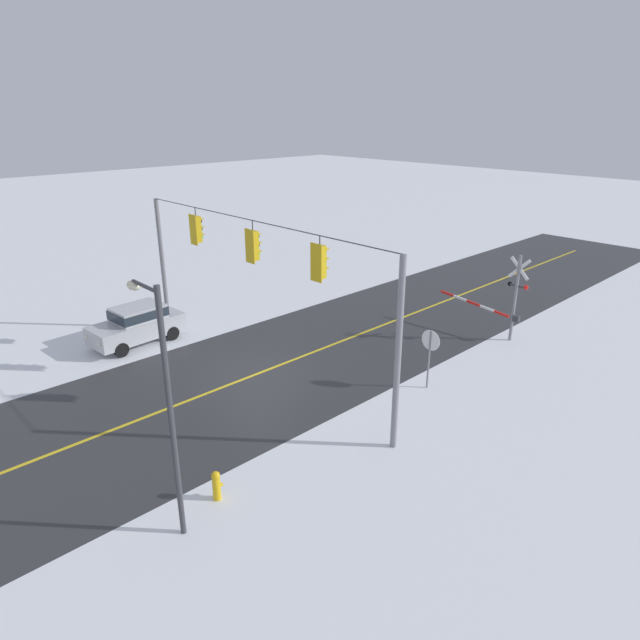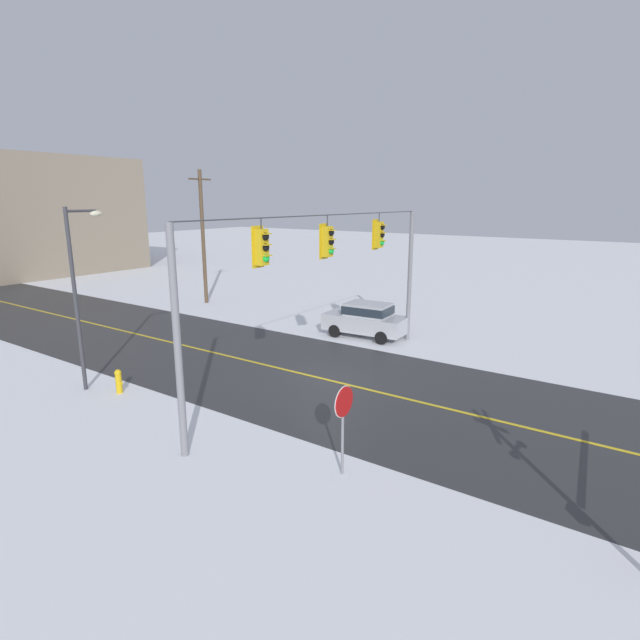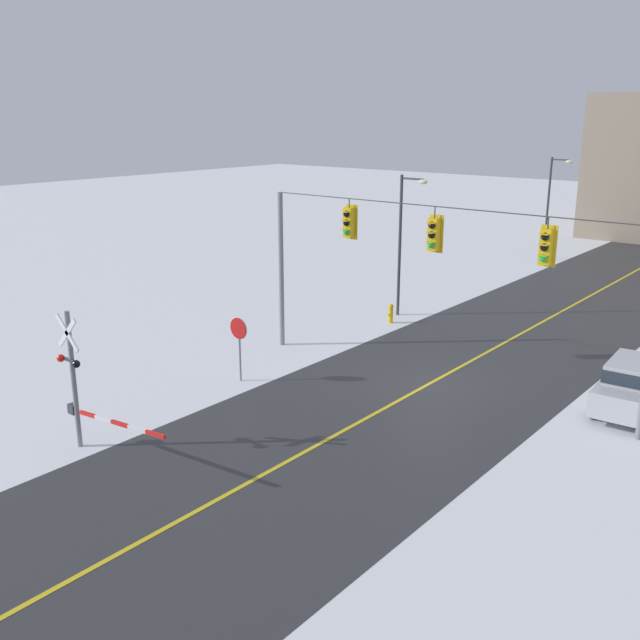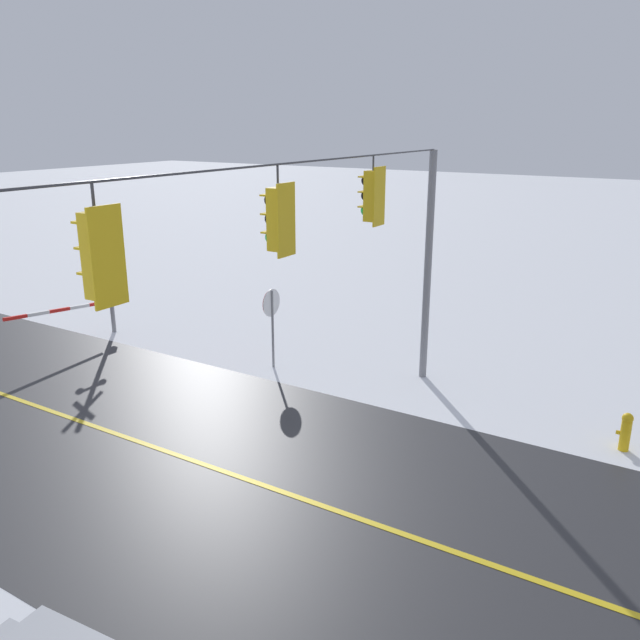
{
  "view_description": "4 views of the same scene",
  "coord_description": "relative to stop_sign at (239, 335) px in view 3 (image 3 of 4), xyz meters",
  "views": [
    {
      "loc": [
        -16.2,
        11.94,
        9.96
      ],
      "look_at": [
        -2.65,
        -0.96,
        2.81
      ],
      "focal_mm": 31.09,
      "sensor_mm": 36.0,
      "label": 1
    },
    {
      "loc": [
        -15.04,
        -10.0,
        6.73
      ],
      "look_at": [
        -1.69,
        -0.77,
        2.82
      ],
      "focal_mm": 28.1,
      "sensor_mm": 36.0,
      "label": 2
    },
    {
      "loc": [
        11.82,
        -20.63,
        9.15
      ],
      "look_at": [
        -3.22,
        -2.18,
        2.23
      ],
      "focal_mm": 40.08,
      "sensor_mm": 36.0,
      "label": 3
    },
    {
      "loc": [
        9.03,
        6.47,
        6.9
      ],
      "look_at": [
        -3.81,
        -1.44,
        2.26
      ],
      "focal_mm": 36.45,
      "sensor_mm": 36.0,
      "label": 4
    }
  ],
  "objects": [
    {
      "name": "road_asphalt",
      "position": [
        5.38,
        10.02,
        -1.71
      ],
      "size": [
        9.0,
        80.0,
        0.01
      ],
      "primitive_type": "cube",
      "color": "#303033",
      "rests_on": "ground"
    },
    {
      "name": "parked_car_silver",
      "position": [
        11.61,
        5.94,
        -0.76
      ],
      "size": [
        2.04,
        4.29,
        1.74
      ],
      "color": "#B7BABF",
      "rests_on": "ground"
    },
    {
      "name": "lane_centre_line",
      "position": [
        5.38,
        10.02,
        -1.7
      ],
      "size": [
        0.14,
        72.0,
        0.01
      ],
      "primitive_type": "cube",
      "color": "gold",
      "rests_on": "ground"
    },
    {
      "name": "streetlamp_far",
      "position": [
        -0.21,
        28.02,
        2.2
      ],
      "size": [
        1.39,
        0.28,
        6.5
      ],
      "color": "#38383D",
      "rests_on": "ground"
    },
    {
      "name": "stop_sign",
      "position": [
        0.0,
        0.0,
        0.0
      ],
      "size": [
        0.8,
        0.09,
        2.35
      ],
      "color": "gray",
      "rests_on": "ground"
    },
    {
      "name": "ground_plane",
      "position": [
        5.38,
        4.02,
        -1.71
      ],
      "size": [
        160.0,
        160.0,
        0.0
      ],
      "primitive_type": "plane",
      "color": "white"
    },
    {
      "name": "signal_span",
      "position": [
        5.37,
        4.01,
        2.54
      ],
      "size": [
        14.2,
        0.47,
        6.22
      ],
      "color": "gray",
      "rests_on": "ground"
    },
    {
      "name": "railroad_crossing",
      "position": [
        0.51,
        -6.57,
        0.28
      ],
      "size": [
        4.39,
        0.31,
        4.0
      ],
      "color": "gray",
      "rests_on": "ground"
    },
    {
      "name": "streetlamp_near",
      "position": [
        -0.21,
        10.8,
        2.2
      ],
      "size": [
        1.39,
        0.28,
        6.5
      ],
      "color": "#38383D",
      "rests_on": "ground"
    },
    {
      "name": "fire_hydrant",
      "position": [
        0.06,
        9.46,
        -1.25
      ],
      "size": [
        0.24,
        0.31,
        0.88
      ],
      "color": "gold",
      "rests_on": "ground"
    }
  ]
}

